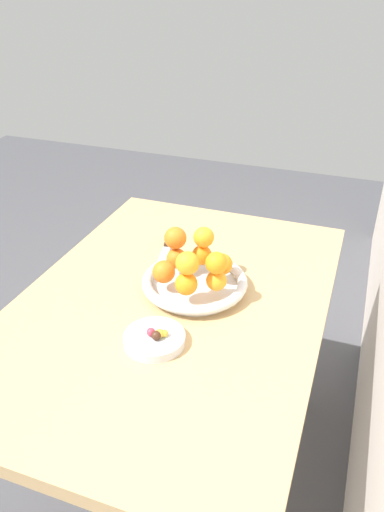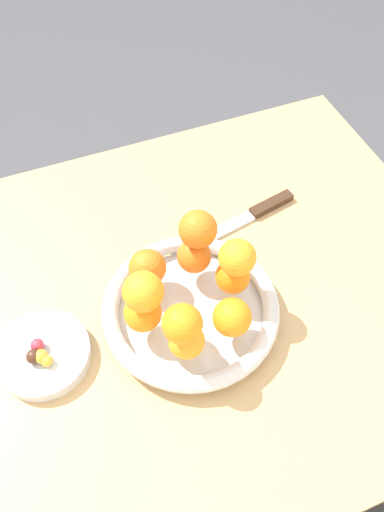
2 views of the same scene
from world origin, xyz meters
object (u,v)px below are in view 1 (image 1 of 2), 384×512
Objects in this scene: fruit_bowl at (195,283)px; orange_2 at (202,255)px; orange_1 at (222,264)px; orange_4 at (164,272)px; orange_8 at (204,237)px; orange_6 at (187,263)px; candy_ball_0 at (160,333)px; orange_5 at (186,284)px; orange_9 at (175,238)px; candy_ball_2 at (156,335)px; orange_0 at (216,280)px; candy_dish at (154,339)px; candy_ball_1 at (151,332)px; candy_ball_3 at (164,333)px; knife at (166,250)px; orange_3 at (176,258)px; orange_7 at (216,263)px.

orange_2 reaches higher than fruit_bowl.
orange_1 is 0.15m from orange_4.
orange_2 is at bearing -72.67° from orange_8.
orange_2 is at bearing -175.91° from fruit_bowl.
candy_ball_0 is (0.16, -0.01, -0.09)m from orange_6.
orange_4 reaches higher than orange_2.
orange_5 is 0.96× the size of orange_9.
candy_ball_2 is at bearing -0.54° from orange_8.
orange_0 is 0.97× the size of orange_2.
orange_6 is 2.75× the size of candy_ball_0.
candy_dish is 0.02m from candy_ball_1.
candy_ball_3 is at bearing -10.87° from orange_1.
candy_ball_2 is (0.28, 0.06, -0.09)m from orange_9.
orange_4 reaches higher than fruit_bowl.
knife is (-0.12, -0.21, -0.06)m from orange_1.
orange_8 is at bearing 116.89° from orange_9.
fruit_bowl is 5.25× the size of orange_0.
candy_ball_3 is 0.07× the size of knife.
orange_8 is 0.31m from candy_ball_3.
orange_0 is 3.07× the size of candy_ball_3.
orange_0 is at bearing 94.98° from orange_4.
candy_ball_3 is at bearing 0.61° from orange_6.
orange_0 is at bearing 35.41° from orange_2.
candy_ball_0 reaches higher than candy_ball_1.
orange_3 is at bearing -55.92° from orange_8.
orange_9 is at bearing 33.13° from knife.
orange_8 reaches higher than orange_1.
orange_4 is 0.14m from orange_8.
orange_1 reaches higher than candy_ball_3.
orange_4 is (0.08, -0.00, 0.00)m from orange_3.
orange_7 reaches higher than orange_5.
orange_8 is 0.32m from candy_ball_1.
candy_dish is 0.42m from knife.
orange_3 is 0.16m from orange_7.
orange_9 reaches higher than orange_3.
orange_8 reaches higher than orange_5.
orange_3 is at bearing -164.49° from candy_ball_3.
fruit_bowl is 0.23m from candy_ball_3.
orange_3 is at bearing -166.67° from candy_ball_0.
candy_dish is at bearing -78.73° from candy_ball_3.
knife is (-0.20, -0.22, -0.11)m from orange_7.
orange_6 is 0.18m from candy_ball_3.
fruit_bowl is 0.08m from orange_3.
orange_5 is at bearing 32.45° from orange_3.
candy_ball_3 is (0.15, 0.00, -0.09)m from orange_6.
orange_7 is at bearing 120.41° from orange_5.
knife is (-0.39, -0.15, -0.03)m from candy_ball_0.
orange_6 is (-0.16, 0.02, 0.11)m from candy_dish.
orange_5 is 0.29m from knife.
fruit_bowl is 5.05× the size of orange_3.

